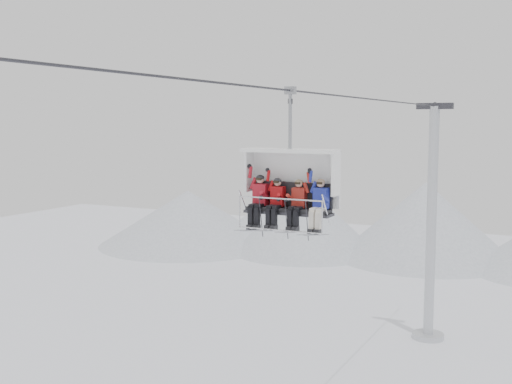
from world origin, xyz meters
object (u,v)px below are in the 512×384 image
at_px(chairlift_carrier, 292,181).
at_px(skier_far_left, 259,199).
at_px(lift_tower_right, 431,240).
at_px(skier_center_left, 276,201).
at_px(skier_far_right, 319,203).
at_px(skier_center_right, 298,203).

bearing_deg(chairlift_carrier, skier_far_left, -160.44).
height_order(lift_tower_right, skier_far_left, lift_tower_right).
bearing_deg(skier_center_left, skier_far_right, 0.17).
bearing_deg(skier_center_left, lift_tower_right, 89.04).
relative_size(chairlift_carrier, skier_far_right, 2.36).
xyz_separation_m(skier_center_right, skier_far_right, (0.65, 0.00, 0.02)).
bearing_deg(chairlift_carrier, lift_tower_right, 90.00).
xyz_separation_m(chairlift_carrier, skier_far_right, (0.97, -0.32, -0.55)).
relative_size(lift_tower_right, skier_far_left, 7.99).
xyz_separation_m(lift_tower_right, skier_center_left, (-0.34, -20.06, 4.41)).
distance_m(lift_tower_right, skier_center_left, 20.54).
bearing_deg(lift_tower_right, skier_far_left, -92.54).
bearing_deg(skier_far_left, chairlift_carrier, 19.56).
bearing_deg(skier_center_left, chairlift_carrier, 44.00).
distance_m(skier_center_left, skier_far_right, 1.31).
xyz_separation_m(chairlift_carrier, skier_far_left, (-0.89, -0.32, -0.53)).
distance_m(chairlift_carrier, skier_far_right, 1.17).
distance_m(skier_far_left, skier_center_right, 1.22).
bearing_deg(skier_far_left, skier_far_right, -0.17).
bearing_deg(skier_far_left, lift_tower_right, 87.46).
height_order(skier_far_left, skier_center_left, skier_far_left).
xyz_separation_m(lift_tower_right, skier_far_left, (-0.89, -20.05, 4.44)).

